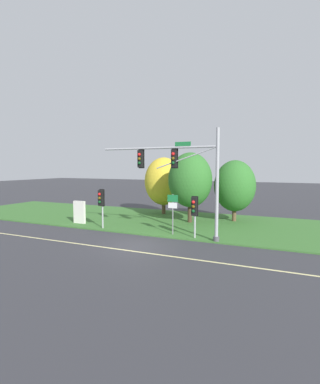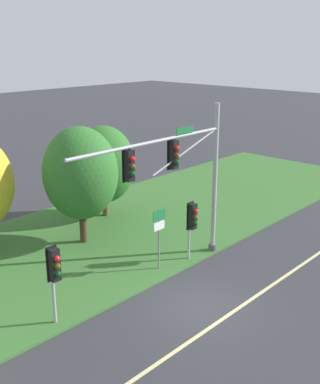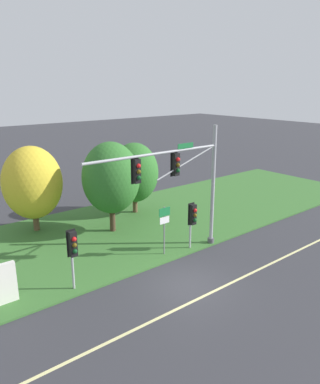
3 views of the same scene
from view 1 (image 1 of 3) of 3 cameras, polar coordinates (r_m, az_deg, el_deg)
name	(u,v)px [view 1 (image 1 of 3)]	position (r m, az deg, el deg)	size (l,w,h in m)	color
ground_plane	(136,245)	(19.07, -4.59, -10.10)	(160.00, 160.00, 0.00)	#333338
lane_stripe	(126,250)	(18.07, -6.48, -10.96)	(36.00, 0.16, 0.01)	beige
grass_verge	(182,222)	(26.39, 4.22, -5.75)	(48.00, 11.50, 0.10)	#386B2D
traffic_signal_mast	(182,170)	(20.09, 4.24, 4.24)	(8.72, 0.49, 7.26)	#9EA0A5
pedestrian_signal_near_kerb	(101,200)	(23.61, -11.16, -1.53)	(0.46, 0.55, 3.07)	#9EA0A5
pedestrian_signal_further_along	(194,208)	(20.10, 6.53, -3.14)	(0.46, 0.55, 2.85)	#9EA0A5
route_sign_post	(173,208)	(21.15, 2.43, -3.00)	(0.78, 0.08, 2.88)	slate
tree_nearest_road	(164,181)	(30.32, 0.71, 2.04)	(3.86, 3.86, 5.72)	brown
tree_left_of_mast	(190,180)	(25.76, 5.76, 2.28)	(3.75, 3.75, 6.01)	#423021
tree_behind_signpost	(235,186)	(27.05, 14.05, 1.13)	(3.59, 3.59, 5.36)	brown
info_kiosk	(79,212)	(26.33, -15.09, -3.74)	(1.10, 0.24, 1.90)	silver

